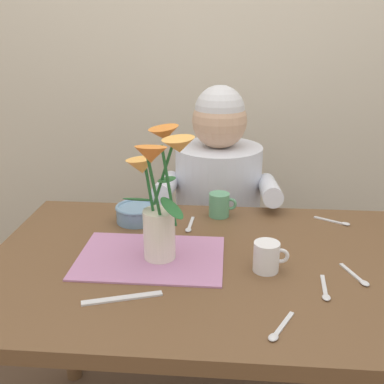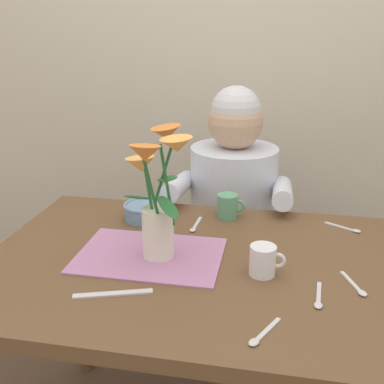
# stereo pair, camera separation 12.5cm
# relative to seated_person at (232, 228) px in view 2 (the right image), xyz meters

# --- Properties ---
(wood_panel_backdrop) EXTENTS (4.00, 0.10, 2.50)m
(wood_panel_backdrop) POSITION_rel_seated_person_xyz_m (-0.02, 0.43, 0.69)
(wood_panel_backdrop) COLOR beige
(wood_panel_backdrop) RESTS_ON ground_plane
(dining_table) EXTENTS (1.20, 0.80, 0.74)m
(dining_table) POSITION_rel_seated_person_xyz_m (-0.02, -0.62, 0.08)
(dining_table) COLOR brown
(dining_table) RESTS_ON ground_plane
(seated_person) EXTENTS (0.45, 0.47, 1.14)m
(seated_person) POSITION_rel_seated_person_xyz_m (0.00, 0.00, 0.00)
(seated_person) COLOR #4C4C56
(seated_person) RESTS_ON ground_plane
(striped_placemat) EXTENTS (0.40, 0.28, 0.00)m
(striped_placemat) POSITION_rel_seated_person_xyz_m (-0.17, -0.62, 0.18)
(striped_placemat) COLOR #B275A3
(striped_placemat) RESTS_ON dining_table
(flower_vase) EXTENTS (0.22, 0.28, 0.35)m
(flower_vase) POSITION_rel_seated_person_xyz_m (-0.14, -0.62, 0.36)
(flower_vase) COLOR silver
(flower_vase) RESTS_ON dining_table
(ceramic_bowl) EXTENTS (0.14, 0.14, 0.06)m
(ceramic_bowl) POSITION_rel_seated_person_xyz_m (-0.26, -0.37, 0.21)
(ceramic_bowl) COLOR #6689A8
(ceramic_bowl) RESTS_ON dining_table
(dinner_knife) EXTENTS (0.19, 0.08, 0.00)m
(dinner_knife) POSITION_rel_seated_person_xyz_m (-0.20, -0.82, 0.18)
(dinner_knife) COLOR silver
(dinner_knife) RESTS_ON dining_table
(tea_cup) EXTENTS (0.09, 0.07, 0.08)m
(tea_cup) POSITION_rel_seated_person_xyz_m (0.01, -0.30, 0.22)
(tea_cup) COLOR #569970
(tea_cup) RESTS_ON dining_table
(ceramic_mug) EXTENTS (0.09, 0.07, 0.08)m
(ceramic_mug) POSITION_rel_seated_person_xyz_m (0.15, -0.66, 0.22)
(ceramic_mug) COLOR silver
(ceramic_mug) RESTS_ON dining_table
(spoon_0) EXTENTS (0.03, 0.12, 0.01)m
(spoon_0) POSITION_rel_seated_person_xyz_m (0.28, -0.75, 0.18)
(spoon_0) COLOR silver
(spoon_0) RESTS_ON dining_table
(spoon_1) EXTENTS (0.11, 0.07, 0.01)m
(spoon_1) POSITION_rel_seated_person_xyz_m (0.40, -0.33, 0.18)
(spoon_1) COLOR silver
(spoon_1) RESTS_ON dining_table
(spoon_2) EXTENTS (0.02, 0.12, 0.01)m
(spoon_2) POSITION_rel_seated_person_xyz_m (-0.08, -0.41, 0.18)
(spoon_2) COLOR silver
(spoon_2) RESTS_ON dining_table
(spoon_3) EXTENTS (0.06, 0.12, 0.01)m
(spoon_3) POSITION_rel_seated_person_xyz_m (0.38, -0.68, 0.18)
(spoon_3) COLOR silver
(spoon_3) RESTS_ON dining_table
(spoon_4) EXTENTS (0.07, 0.11, 0.01)m
(spoon_4) POSITION_rel_seated_person_xyz_m (0.15, -0.92, 0.18)
(spoon_4) COLOR silver
(spoon_4) RESTS_ON dining_table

